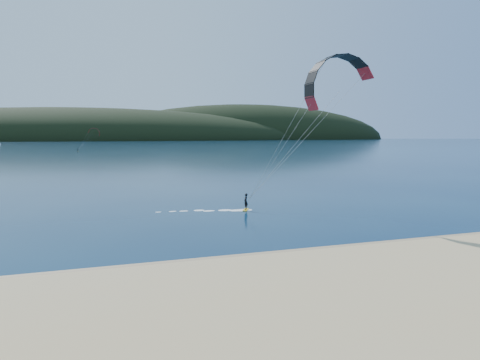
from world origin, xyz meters
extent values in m
plane|color=#071E3A|center=(0.00, 0.00, 0.00)|extent=(1800.00, 1800.00, 0.00)
cube|color=#997959|center=(0.00, 4.50, 0.05)|extent=(220.00, 2.50, 0.10)
ellipsoid|color=black|center=(-50.00, 720.00, 0.00)|extent=(840.00, 280.00, 110.00)
ellipsoid|color=black|center=(260.00, 760.00, 0.00)|extent=(600.00, 240.00, 140.00)
cube|color=yellow|center=(6.17, 22.44, 0.05)|extent=(1.13, 1.58, 0.09)
imported|color=black|center=(6.17, 22.44, 1.03)|extent=(0.72, 0.82, 1.88)
cylinder|color=gray|center=(11.24, 20.47, 7.47)|extent=(0.02, 0.02, 15.80)
cube|color=yellow|center=(-26.22, 209.62, 0.04)|extent=(0.91, 1.27, 0.07)
imported|color=black|center=(-26.22, 209.62, 0.83)|extent=(0.84, 0.92, 1.51)
cylinder|color=gray|center=(-21.79, 207.24, 5.32)|extent=(0.02, 0.02, 12.61)
camera|label=1|loc=(-8.29, -21.41, 8.66)|focal=30.24mm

